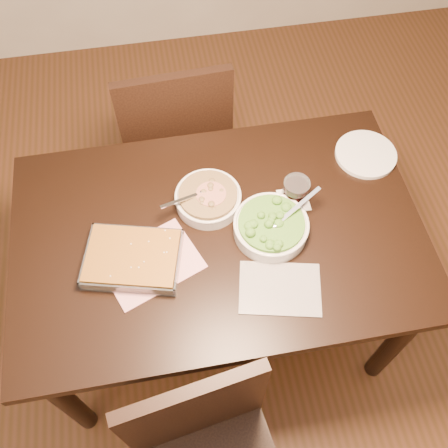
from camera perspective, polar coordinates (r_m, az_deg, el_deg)
name	(u,v)px	position (r m, az deg, el deg)	size (l,w,h in m)	color
ground	(220,313)	(2.37, -0.48, -10.19)	(4.00, 4.00, 0.00)	#482B14
table	(219,245)	(1.78, -0.63, -2.39)	(1.40, 0.90, 0.75)	black
magazine_a	(151,263)	(1.65, -8.29, -4.46)	(0.30, 0.22, 0.01)	#BF3658
magazine_b	(280,288)	(1.61, 6.41, -7.33)	(0.26, 0.18, 0.00)	#282930
coaster	(294,200)	(1.78, 7.96, 2.73)	(0.10, 0.10, 0.00)	white
stew_bowl	(208,198)	(1.74, -1.83, 3.00)	(0.25, 0.23, 0.09)	silver
broccoli_bowl	(271,226)	(1.67, 5.39, -0.27)	(0.27, 0.25, 0.10)	silver
baking_dish	(133,259)	(1.64, -10.37, -3.92)	(0.35, 0.29, 0.05)	silver
wine_tumbler	(295,191)	(1.74, 8.17, 3.74)	(0.09, 0.09, 0.10)	black
dinner_plate	(366,154)	(1.96, 15.89, 7.67)	(0.23, 0.23, 0.02)	silver
chair_far	(175,133)	(2.26, -5.57, 10.36)	(0.48, 0.48, 0.97)	black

